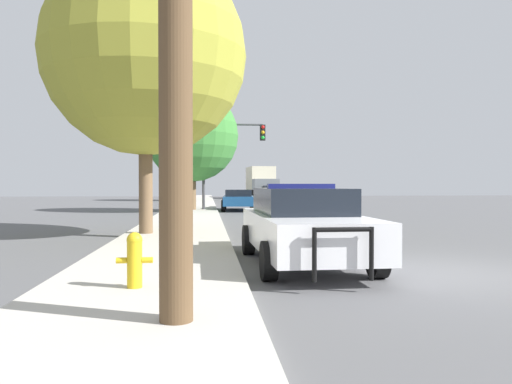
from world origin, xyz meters
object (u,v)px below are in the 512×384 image
car_background_distant (271,192)px  tree_sidewalk_far (187,154)px  car_background_oncoming (304,196)px  fire_hydrant (135,258)px  box_truck (261,182)px  tree_sidewalk_mid (192,136)px  police_car (303,224)px  car_background_midblock (238,199)px  tree_sidewalk_near (145,55)px  traffic_light (229,147)px

car_background_distant → tree_sidewalk_far: tree_sidewalk_far is taller
car_background_oncoming → car_background_distant: car_background_distant is taller
fire_hydrant → tree_sidewalk_far: 39.33m
car_background_oncoming → box_truck: box_truck is taller
car_background_oncoming → tree_sidewalk_far: bearing=-55.8°
fire_hydrant → tree_sidewalk_mid: size_ratio=0.12×
police_car → box_truck: box_truck is taller
car_background_distant → box_truck: size_ratio=0.60×
fire_hydrant → box_truck: (6.72, 45.16, 1.24)m
car_background_midblock → tree_sidewalk_far: bearing=105.4°
tree_sidewalk_mid → tree_sidewalk_near: bearing=-94.2°
traffic_light → car_background_oncoming: 8.90m
fire_hydrant → tree_sidewalk_near: bearing=95.7°
car_background_midblock → box_truck: box_truck is taller
traffic_light → car_background_distant: size_ratio=1.15×
fire_hydrant → car_background_oncoming: 28.67m
car_background_oncoming → tree_sidewalk_mid: size_ratio=0.63×
fire_hydrant → car_background_midblock: bearing=82.7°
tree_sidewalk_mid → police_car: bearing=-81.6°
car_background_oncoming → fire_hydrant: bearing=71.4°
traffic_light → car_background_midblock: traffic_light is taller
police_car → box_truck: bearing=-96.5°
traffic_light → car_background_oncoming: (5.59, 6.29, -2.90)m
car_background_oncoming → tree_sidewalk_near: (-8.62, -19.80, 4.61)m
car_background_midblock → car_background_distant: (4.37, 18.56, 0.06)m
tree_sidewalk_mid → tree_sidewalk_near: tree_sidewalk_near is taller
fire_hydrant → tree_sidewalk_far: tree_sidewalk_far is taller
police_car → box_truck: (3.83, 42.59, 0.99)m
fire_hydrant → car_background_distant: bearing=80.0°
box_truck → car_background_distant: bearing=94.0°
police_car → car_background_oncoming: bearing=-102.6°
traffic_light → tree_sidewalk_far: (-3.09, 17.85, 0.65)m
car_background_midblock → tree_sidewalk_mid: size_ratio=0.69×
car_background_oncoming → tree_sidewalk_mid: (-7.66, -6.57, 3.52)m
box_truck → tree_sidewalk_mid: 25.15m
police_car → car_background_oncoming: police_car is taller
police_car → fire_hydrant: 3.88m
car_background_midblock → car_background_distant: size_ratio=1.08×
car_background_distant → police_car: bearing=-96.5°
tree_sidewalk_mid → car_background_distant: bearing=70.4°
car_background_distant → tree_sidewalk_mid: size_ratio=0.64×
police_car → car_background_distant: police_car is taller
police_car → car_background_distant: size_ratio=1.19×
box_truck → tree_sidewalk_far: (-7.56, -6.03, 2.52)m
tree_sidewalk_mid → box_truck: bearing=74.9°
car_background_oncoming → traffic_light: bearing=45.7°
tree_sidewalk_near → car_background_midblock: bearing=75.9°
car_background_distant → tree_sidewalk_near: bearing=-103.7°
traffic_light → box_truck: (4.47, 23.88, -1.87)m
tree_sidewalk_mid → fire_hydrant: bearing=-90.5°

